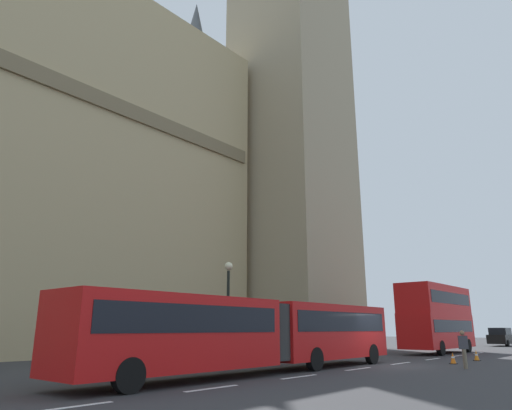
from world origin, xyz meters
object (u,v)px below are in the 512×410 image
Objects in this scene: double_decker_bus at (436,316)px; traffic_cone_west at (453,358)px; street_lamp at (228,304)px; articulated_bus at (263,329)px; sedan_lead at (501,337)px; traffic_cone_middle at (476,356)px; clock_tower at (289,16)px; pedestrian_near_cones at (464,348)px.

double_decker_bus is 15.74× the size of traffic_cone_west.
traffic_cone_west is at bearing -47.98° from street_lamp.
articulated_bus is 4.09× the size of sedan_lead.
sedan_lead is 7.59× the size of traffic_cone_west.
street_lamp is at bearing 60.99° from articulated_bus.
traffic_cone_middle is 14.63m from street_lamp.
clock_tower reaches higher than traffic_cone_middle.
clock_tower is 41.63m from traffic_cone_middle.
traffic_cone_middle is at bearing -146.41° from double_decker_bus.
pedestrian_near_cones reaches higher than traffic_cone_west.
clock_tower is at bearing 54.70° from pedestrian_near_cones.
double_decker_bus reaches higher than traffic_cone_middle.
clock_tower reaches higher than articulated_bus.
street_lamp is (-11.23, 8.95, 2.77)m from traffic_cone_middle.
traffic_cone_west is (10.38, -4.24, -1.46)m from articulated_bus.
street_lamp is at bearing 141.43° from traffic_cone_middle.
double_decker_bus reaches higher than sedan_lead.
articulated_bus is at bearing -147.11° from clock_tower.
traffic_cone_west is at bearing 176.45° from traffic_cone_middle.
articulated_bus is 10.65× the size of pedestrian_near_cones.
traffic_cone_west is 1.00× the size of traffic_cone_middle.
street_lamp reaches higher than articulated_bus.
sedan_lead is at bearing -6.51° from street_lamp.
clock_tower is 120.31× the size of traffic_cone_west.
articulated_bus is at bearing 143.70° from pedestrian_near_cones.
clock_tower is 15.86× the size of sedan_lead.
traffic_cone_west is (-29.08, -4.52, -0.63)m from sedan_lead.
street_lamp is (-19.13, -9.48, -33.71)m from clock_tower.
traffic_cone_west is at bearing -22.22° from articulated_bus.
clock_tower is at bearing 142.46° from sedan_lead.
sedan_lead is (17.83, -13.70, -35.85)m from clock_tower.
pedestrian_near_cones is (7.71, -5.67, -0.83)m from articulated_bus.
sedan_lead is at bearing 0.41° from articulated_bus.
clock_tower is at bearing 26.37° from street_lamp.
articulated_bus is at bearing -179.59° from sedan_lead.
sedan_lead is at bearing 10.62° from pedestrian_near_cones.
double_decker_bus is (20.43, 0.00, 0.96)m from articulated_bus.
double_decker_bus is (-1.21, -13.99, -34.05)m from clock_tower.
articulated_bus is (-21.63, -13.99, -35.02)m from clock_tower.
articulated_bus is at bearing 157.78° from traffic_cone_west.
articulated_bus is 1.97× the size of double_decker_bus.
traffic_cone_middle is at bearing 11.46° from pedestrian_near_cones.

